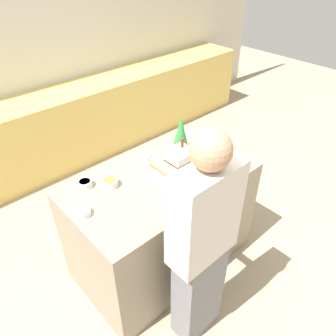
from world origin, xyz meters
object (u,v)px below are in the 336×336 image
object	(u,v)px
baking_tray	(179,174)
candy_bowl_near_tray_left	(189,133)
gingerbread_house	(180,162)
candy_bowl_behind_tray	(82,212)
mug	(225,152)
decorative_tree	(181,135)
candy_bowl_near_tray_right	(85,183)
candy_bowl_beside_tree	(110,182)
candy_bowl_far_right	(145,157)
candy_bowl_front_corner	(196,143)
candy_bowl_far_left	(209,150)
person	(201,246)

from	to	relation	value
baking_tray	candy_bowl_near_tray_left	bearing A→B (deg)	37.45
gingerbread_house	candy_bowl_behind_tray	xyz separation A→B (m)	(-0.76, 0.11, -0.09)
baking_tray	mug	bearing A→B (deg)	-9.26
decorative_tree	candy_bowl_near_tray_right	size ratio (longest dim) A/B	3.40
candy_bowl_behind_tray	mug	size ratio (longest dim) A/B	1.19
candy_bowl_beside_tree	baking_tray	bearing A→B (deg)	-27.52
baking_tray	mug	distance (m)	0.44
candy_bowl_behind_tray	candy_bowl_far_right	bearing A→B (deg)	17.24
candy_bowl_near_tray_left	candy_bowl_far_right	xyz separation A→B (m)	(-0.54, -0.04, 0.00)
candy_bowl_behind_tray	candy_bowl_front_corner	xyz separation A→B (m)	(1.14, 0.08, 0.01)
candy_bowl_far_right	candy_bowl_far_left	size ratio (longest dim) A/B	0.76
candy_bowl_front_corner	candy_bowl_behind_tray	bearing A→B (deg)	-175.89
decorative_tree	candy_bowl_beside_tree	distance (m)	0.69
baking_tray	candy_bowl_behind_tray	distance (m)	0.77
baking_tray	candy_bowl_beside_tree	distance (m)	0.52
candy_bowl_near_tray_right	candy_bowl_far_right	bearing A→B (deg)	-2.35
candy_bowl_front_corner	candy_bowl_far_left	world-z (taller)	candy_bowl_far_left
gingerbread_house	candy_bowl_near_tray_right	distance (m)	0.69
candy_bowl_near_tray_right	candy_bowl_far_left	world-z (taller)	candy_bowl_far_left
decorative_tree	candy_bowl_front_corner	world-z (taller)	decorative_tree
baking_tray	candy_bowl_beside_tree	world-z (taller)	candy_bowl_beside_tree
decorative_tree	candy_bowl_near_tray_right	bearing A→B (deg)	170.29
candy_bowl_behind_tray	candy_bowl_far_left	bearing A→B (deg)	-2.96
person	mug	bearing A→B (deg)	31.55
candy_bowl_near_tray_left	person	xyz separation A→B (m)	(-0.82, -0.92, -0.08)
candy_bowl_front_corner	candy_bowl_beside_tree	world-z (taller)	same
candy_bowl_front_corner	candy_bowl_far_left	size ratio (longest dim) A/B	0.90
gingerbread_house	person	distance (m)	0.68
candy_bowl_behind_tray	candy_bowl_front_corner	bearing A→B (deg)	4.11
candy_bowl_behind_tray	mug	distance (m)	1.21
candy_bowl_behind_tray	candy_bowl_far_left	distance (m)	1.15
candy_bowl_near_tray_right	baking_tray	bearing A→B (deg)	-30.44
baking_tray	mug	world-z (taller)	mug
baking_tray	candy_bowl_near_tray_left	distance (m)	0.60
candy_bowl_far_right	candy_bowl_front_corner	distance (m)	0.47
candy_bowl_behind_tray	mug	xyz separation A→B (m)	(1.19, -0.18, 0.02)
gingerbread_house	candy_bowl_beside_tree	bearing A→B (deg)	152.52
candy_bowl_far_right	person	distance (m)	0.93
candy_bowl_near_tray_left	mug	size ratio (longest dim) A/B	1.36
baking_tray	decorative_tree	xyz separation A→B (m)	(0.22, 0.21, 0.16)
mug	person	world-z (taller)	person
baking_tray	candy_bowl_near_tray_right	world-z (taller)	candy_bowl_near_tray_right
candy_bowl_near_tray_left	candy_bowl_far_left	xyz separation A→B (m)	(-0.09, -0.31, 0.01)
mug	person	distance (m)	0.93
baking_tray	candy_bowl_near_tray_left	world-z (taller)	candy_bowl_near_tray_left
person	candy_bowl_near_tray_right	bearing A→B (deg)	105.16
candy_bowl_far_left	candy_bowl_beside_tree	bearing A→B (deg)	167.55
candy_bowl_near_tray_right	candy_bowl_beside_tree	bearing A→B (deg)	-39.02
gingerbread_house	candy_bowl_beside_tree	size ratio (longest dim) A/B	2.33
candy_bowl_front_corner	candy_bowl_near_tray_right	world-z (taller)	candy_bowl_front_corner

